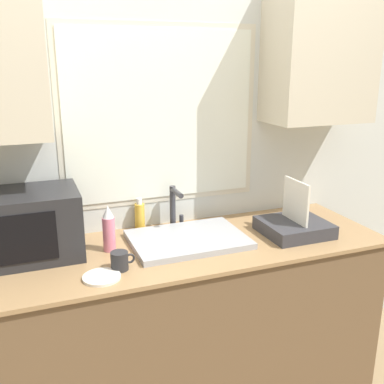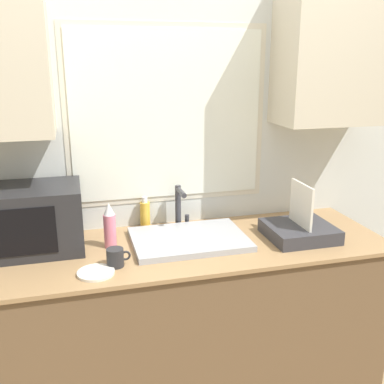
% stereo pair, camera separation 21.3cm
% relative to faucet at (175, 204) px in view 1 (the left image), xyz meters
% --- Properties ---
extents(countertop, '(2.05, 0.69, 0.91)m').
position_rel_faucet_xyz_m(countertop, '(-0.04, -0.24, -0.59)').
color(countertop, brown).
rests_on(countertop, ground_plane).
extents(wall_back, '(6.00, 0.38, 2.60)m').
position_rel_faucet_xyz_m(wall_back, '(-0.04, 0.07, 0.38)').
color(wall_back, silver).
rests_on(wall_back, ground_plane).
extents(sink_basin, '(0.57, 0.41, 0.03)m').
position_rel_faucet_xyz_m(sink_basin, '(-0.00, -0.22, -0.12)').
color(sink_basin, '#9EA0A5').
rests_on(sink_basin, countertop).
extents(faucet, '(0.08, 0.16, 0.23)m').
position_rel_faucet_xyz_m(faucet, '(0.00, 0.00, 0.00)').
color(faucet, '#333338').
rests_on(faucet, countertop).
extents(microwave, '(0.47, 0.35, 0.31)m').
position_rel_faucet_xyz_m(microwave, '(-0.75, -0.11, 0.02)').
color(microwave, '#232326').
rests_on(microwave, countertop).
extents(dish_rack, '(0.33, 0.31, 0.29)m').
position_rel_faucet_xyz_m(dish_rack, '(0.56, -0.31, -0.09)').
color(dish_rack, '#333338').
rests_on(dish_rack, countertop).
extents(spray_bottle, '(0.06, 0.06, 0.23)m').
position_rel_faucet_xyz_m(spray_bottle, '(-0.39, -0.18, -0.03)').
color(spray_bottle, '#D8728C').
rests_on(spray_bottle, countertop).
extents(soap_bottle, '(0.05, 0.05, 0.17)m').
position_rel_faucet_xyz_m(soap_bottle, '(-0.18, 0.05, -0.06)').
color(soap_bottle, gold).
rests_on(soap_bottle, countertop).
extents(mug_near_sink, '(0.11, 0.08, 0.08)m').
position_rel_faucet_xyz_m(mug_near_sink, '(-0.39, -0.40, -0.09)').
color(mug_near_sink, '#262628').
rests_on(mug_near_sink, countertop).
extents(small_plate, '(0.16, 0.16, 0.01)m').
position_rel_faucet_xyz_m(small_plate, '(-0.48, -0.45, -0.13)').
color(small_plate, silver).
rests_on(small_plate, countertop).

